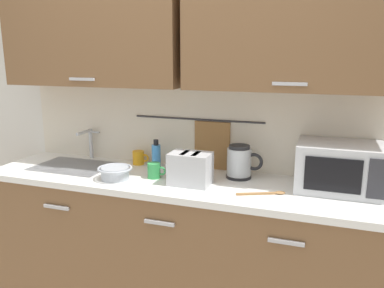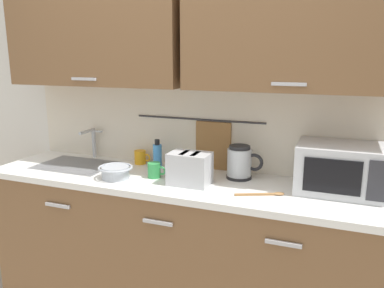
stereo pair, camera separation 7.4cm
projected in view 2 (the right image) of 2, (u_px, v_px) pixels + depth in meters
counter_unit at (178, 244)px, 2.49m from camera, size 2.53×0.64×0.90m
back_wall_assembly at (193, 75)px, 2.46m from camera, size 3.70×0.41×2.50m
sink_faucet at (92, 139)px, 2.84m from camera, size 0.09×0.17×0.22m
microwave at (340, 168)px, 2.13m from camera, size 0.46×0.35×0.27m
electric_kettle at (240, 162)px, 2.37m from camera, size 0.23×0.16×0.21m
dish_soap_bottle at (157, 155)px, 2.60m from camera, size 0.06×0.06×0.20m
mug_near_sink at (141, 157)px, 2.70m from camera, size 0.12×0.08×0.09m
mixing_bowl at (115, 171)px, 2.38m from camera, size 0.21×0.21×0.08m
toaster at (190, 168)px, 2.26m from camera, size 0.26×0.17×0.19m
mug_by_kettle at (155, 170)px, 2.40m from camera, size 0.12×0.08×0.09m
wooden_spoon at (266, 194)px, 2.10m from camera, size 0.26×0.14×0.01m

